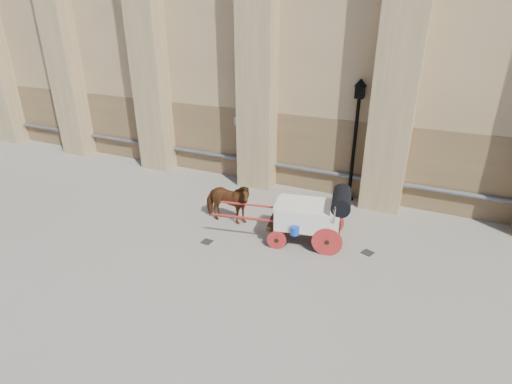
% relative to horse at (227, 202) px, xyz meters
% --- Properties ---
extents(ground, '(90.00, 90.00, 0.00)m').
position_rel_horse_xyz_m(ground, '(0.54, -0.18, -0.76)').
color(ground, slate).
rests_on(ground, ground).
extents(horse, '(1.84, 0.90, 1.52)m').
position_rel_horse_xyz_m(horse, '(0.00, 0.00, 0.00)').
color(horse, brown).
rests_on(horse, ground).
extents(carriage, '(4.32, 1.92, 1.83)m').
position_rel_horse_xyz_m(carriage, '(3.00, -0.06, 0.23)').
color(carriage, black).
rests_on(carriage, ground).
extents(street_lamp, '(0.43, 0.43, 4.55)m').
position_rel_horse_xyz_m(street_lamp, '(3.35, 3.61, 1.67)').
color(street_lamp, black).
rests_on(street_lamp, ground).
extents(drain_grate_near, '(0.34, 0.34, 0.01)m').
position_rel_horse_xyz_m(drain_grate_near, '(0.02, -1.43, -0.75)').
color(drain_grate_near, black).
rests_on(drain_grate_near, ground).
extents(drain_grate_far, '(0.42, 0.42, 0.01)m').
position_rel_horse_xyz_m(drain_grate_far, '(4.74, 0.07, -0.75)').
color(drain_grate_far, black).
rests_on(drain_grate_far, ground).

